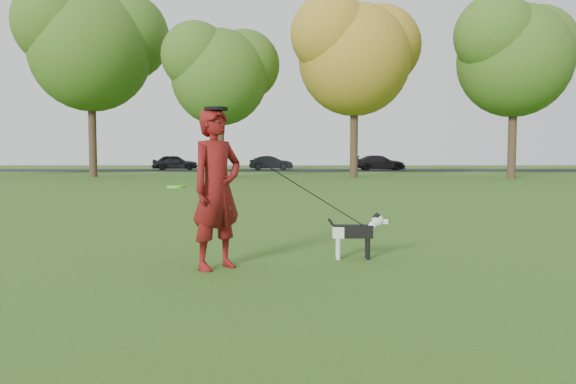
{
  "coord_description": "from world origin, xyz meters",
  "views": [
    {
      "loc": [
        -0.09,
        -7.58,
        1.49
      ],
      "look_at": [
        -0.07,
        0.07,
        0.95
      ],
      "focal_mm": 35.0,
      "sensor_mm": 36.0,
      "label": 1
    }
  ],
  "objects_px": {
    "car_mid": "(271,163)",
    "dog": "(358,230)",
    "car_left": "(175,162)",
    "car_right": "(380,163)",
    "man": "(217,189)"
  },
  "relations": [
    {
      "from": "man",
      "to": "car_right",
      "type": "relative_size",
      "value": 0.47
    },
    {
      "from": "man",
      "to": "car_right",
      "type": "height_order",
      "value": "man"
    },
    {
      "from": "dog",
      "to": "car_left",
      "type": "height_order",
      "value": "car_left"
    },
    {
      "from": "car_left",
      "to": "dog",
      "type": "bearing_deg",
      "value": -174.35
    },
    {
      "from": "car_mid",
      "to": "car_right",
      "type": "relative_size",
      "value": 0.85
    },
    {
      "from": "dog",
      "to": "car_mid",
      "type": "distance_m",
      "value": 39.87
    },
    {
      "from": "car_left",
      "to": "car_right",
      "type": "height_order",
      "value": "car_left"
    },
    {
      "from": "man",
      "to": "car_right",
      "type": "distance_m",
      "value": 41.41
    },
    {
      "from": "car_left",
      "to": "car_mid",
      "type": "height_order",
      "value": "car_left"
    },
    {
      "from": "man",
      "to": "dog",
      "type": "xyz_separation_m",
      "value": [
        1.89,
        0.66,
        -0.62
      ]
    },
    {
      "from": "car_right",
      "to": "car_left",
      "type": "bearing_deg",
      "value": 86.81
    },
    {
      "from": "car_mid",
      "to": "dog",
      "type": "bearing_deg",
      "value": 179.48
    },
    {
      "from": "car_left",
      "to": "car_mid",
      "type": "xyz_separation_m",
      "value": [
        8.12,
        0.0,
        -0.04
      ]
    },
    {
      "from": "dog",
      "to": "car_mid",
      "type": "xyz_separation_m",
      "value": [
        -2.32,
        39.8,
        0.22
      ]
    },
    {
      "from": "dog",
      "to": "car_mid",
      "type": "bearing_deg",
      "value": 93.34
    }
  ]
}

